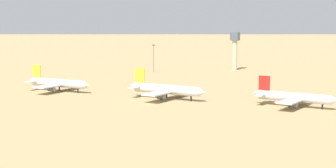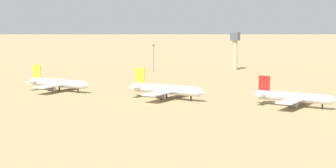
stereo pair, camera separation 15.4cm
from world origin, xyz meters
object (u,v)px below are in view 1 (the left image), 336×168
parked_jet_red_3 (294,97)px  light_pole_east (154,56)px  parked_jet_yellow_1 (58,83)px  parked_jet_yellow_2 (166,89)px  control_tower (235,47)px

parked_jet_red_3 → light_pole_east: bearing=145.6°
parked_jet_yellow_1 → parked_jet_yellow_2: 56.24m
parked_jet_red_3 → control_tower: (-67.88, 129.38, 11.00)m
parked_jet_yellow_2 → light_pole_east: 112.17m
parked_jet_yellow_2 → light_pole_east: bearing=125.9°
parked_jet_yellow_1 → light_pole_east: bearing=93.0°
parked_jet_yellow_2 → parked_jet_yellow_1: bearing=-173.4°
parked_jet_yellow_1 → light_pole_east: size_ratio=2.11×
parked_jet_red_3 → parked_jet_yellow_1: bearing=-171.9°
parked_jet_yellow_1 → parked_jet_yellow_2: parked_jet_yellow_2 is taller
parked_jet_yellow_1 → light_pole_east: 97.87m
parked_jet_red_3 → control_tower: bearing=124.2°
parked_jet_yellow_1 → parked_jet_yellow_2: bearing=3.8°
parked_jet_yellow_1 → parked_jet_yellow_2: (56.24, 0.14, 0.20)m
control_tower → light_pole_east: 54.23m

